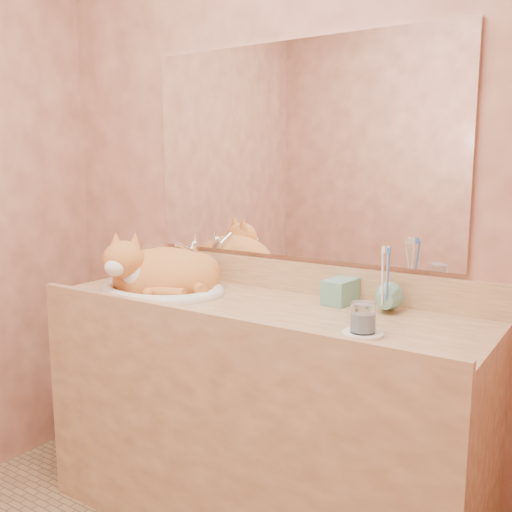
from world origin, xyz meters
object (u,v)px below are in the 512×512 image
Objects in this scene: soap_dispenser at (331,279)px; water_glass at (363,318)px; cat at (160,271)px; sink_basin at (162,271)px; toothbrush_cup at (384,302)px; vanity_counter at (256,418)px.

soap_dispenser reaches higher than water_glass.
soap_dispenser reaches higher than cat.
water_glass is at bearing -8.82° from sink_basin.
toothbrush_cup is at bearing 7.02° from sink_basin.
sink_basin is 0.67m from soap_dispenser.
soap_dispenser is 0.34m from water_glass.
vanity_counter is 3.64× the size of cat.
cat is (-0.02, 0.01, -0.00)m from sink_basin.
vanity_counter is 16.51× the size of toothbrush_cup.
cat is 0.88m from toothbrush_cup.
water_glass is (0.90, -0.12, -0.02)m from cat.
cat is (-0.45, -0.01, 0.50)m from vanity_counter.
soap_dispenser is at bearing -11.96° from cat.
water_glass is (0.23, -0.25, -0.04)m from soap_dispenser.
soap_dispenser is 2.25× the size of water_glass.
soap_dispenser is 0.21m from toothbrush_cup.
soap_dispenser is (0.66, 0.14, 0.02)m from sink_basin.
soap_dispenser is at bearing 132.44° from water_glass.
cat is at bearing -179.18° from vanity_counter.
sink_basin reaches higher than toothbrush_cup.
sink_basin reaches higher than vanity_counter.
vanity_counter is 0.65m from toothbrush_cup.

